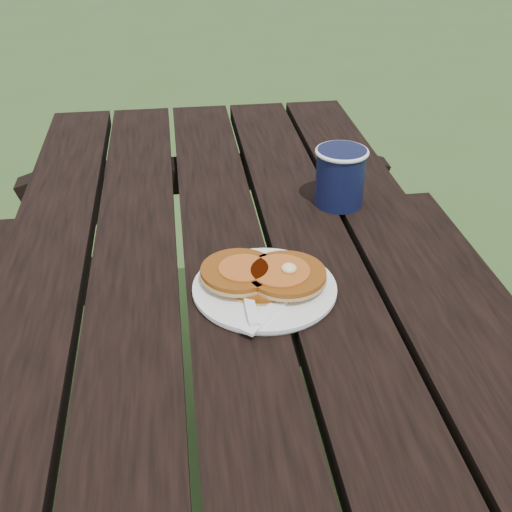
{
  "coord_description": "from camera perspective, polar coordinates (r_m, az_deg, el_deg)",
  "views": [
    {
      "loc": [
        -0.07,
        -0.75,
        1.32
      ],
      "look_at": [
        0.04,
        0.07,
        0.8
      ],
      "focal_mm": 45.0,
      "sensor_mm": 36.0,
      "label": 1
    }
  ],
  "objects": [
    {
      "name": "coffee_cup",
      "position": [
        1.22,
        7.51,
        7.25
      ],
      "size": [
        0.1,
        0.1,
        0.11
      ],
      "rotation": [
        0.0,
        0.0,
        -0.24
      ],
      "color": "black",
      "rests_on": "picnic_table"
    },
    {
      "name": "fork",
      "position": [
        0.94,
        -0.59,
        -4.06
      ],
      "size": [
        0.03,
        0.16,
        0.01
      ],
      "primitive_type": null,
      "rotation": [
        0.0,
        0.0,
        0.01
      ],
      "color": "white",
      "rests_on": "plate"
    },
    {
      "name": "plate",
      "position": [
        0.98,
        0.76,
        -2.95
      ],
      "size": [
        0.24,
        0.24,
        0.01
      ],
      "primitive_type": "cylinder",
      "rotation": [
        0.0,
        0.0,
        0.13
      ],
      "color": "white",
      "rests_on": "picnic_table"
    },
    {
      "name": "pancake_stack",
      "position": [
        0.98,
        0.71,
        -1.7
      ],
      "size": [
        0.19,
        0.14,
        0.04
      ],
      "rotation": [
        0.0,
        0.0,
        0.01
      ],
      "color": "#86430F",
      "rests_on": "plate"
    },
    {
      "name": "knife",
      "position": [
        0.95,
        2.26,
        -4.02
      ],
      "size": [
        0.13,
        0.15,
        0.0
      ],
      "primitive_type": "cube",
      "rotation": [
        0.0,
        0.0,
        -0.73
      ],
      "color": "white",
      "rests_on": "plate"
    },
    {
      "name": "picnic_table",
      "position": [
        1.22,
        -1.49,
        -19.32
      ],
      "size": [
        1.36,
        1.8,
        0.75
      ],
      "color": "black",
      "rests_on": "ground"
    }
  ]
}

